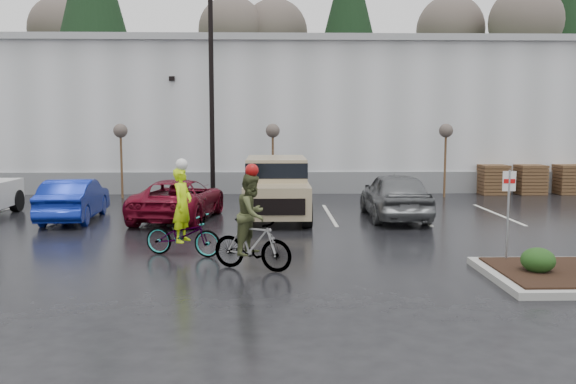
{
  "coord_description": "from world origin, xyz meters",
  "views": [
    {
      "loc": [
        -1.52,
        -13.27,
        3.27
      ],
      "look_at": [
        -1.08,
        3.84,
        1.3
      ],
      "focal_mm": 38.0,
      "sensor_mm": 36.0,
      "label": 1
    }
  ],
  "objects_px": {
    "car_grey": "(395,195)",
    "lamppost": "(211,62)",
    "pallet_stack_c": "(569,179)",
    "car_blue": "(74,199)",
    "sapling_east": "(446,135)",
    "sapling_west": "(121,135)",
    "pallet_stack_a": "(493,179)",
    "fire_lane_sign": "(508,205)",
    "cyclist_hivis": "(183,226)",
    "cyclist_olive": "(252,232)",
    "sapling_mid": "(273,135)",
    "car_red": "(179,199)",
    "suv_tan": "(276,188)",
    "pallet_stack_b": "(530,179)"
  },
  "relations": [
    {
      "from": "car_grey",
      "to": "lamppost",
      "type": "bearing_deg",
      "value": -35.84
    },
    {
      "from": "pallet_stack_c",
      "to": "car_blue",
      "type": "xyz_separation_m",
      "value": [
        -20.15,
        -6.93,
        0.03
      ]
    },
    {
      "from": "sapling_east",
      "to": "car_blue",
      "type": "height_order",
      "value": "sapling_east"
    },
    {
      "from": "sapling_west",
      "to": "pallet_stack_a",
      "type": "bearing_deg",
      "value": 3.47
    },
    {
      "from": "pallet_stack_c",
      "to": "fire_lane_sign",
      "type": "relative_size",
      "value": 0.61
    },
    {
      "from": "cyclist_hivis",
      "to": "car_blue",
      "type": "bearing_deg",
      "value": 55.69
    },
    {
      "from": "pallet_stack_a",
      "to": "cyclist_hivis",
      "type": "height_order",
      "value": "cyclist_hivis"
    },
    {
      "from": "pallet_stack_c",
      "to": "cyclist_olive",
      "type": "bearing_deg",
      "value": -134.95
    },
    {
      "from": "sapling_west",
      "to": "cyclist_hivis",
      "type": "xyz_separation_m",
      "value": [
        4.28,
        -11.5,
        -1.99
      ]
    },
    {
      "from": "fire_lane_sign",
      "to": "car_blue",
      "type": "xyz_separation_m",
      "value": [
        -11.95,
        6.87,
        -0.7
      ]
    },
    {
      "from": "sapling_mid",
      "to": "fire_lane_sign",
      "type": "relative_size",
      "value": 1.45
    },
    {
      "from": "pallet_stack_c",
      "to": "car_red",
      "type": "relative_size",
      "value": 0.27
    },
    {
      "from": "sapling_east",
      "to": "cyclist_hivis",
      "type": "relative_size",
      "value": 1.34
    },
    {
      "from": "lamppost",
      "to": "suv_tan",
      "type": "height_order",
      "value": "lamppost"
    },
    {
      "from": "car_blue",
      "to": "lamppost",
      "type": "bearing_deg",
      "value": -133.54
    },
    {
      "from": "pallet_stack_b",
      "to": "cyclist_olive",
      "type": "xyz_separation_m",
      "value": [
        -12.17,
        -13.99,
        0.19
      ]
    },
    {
      "from": "pallet_stack_b",
      "to": "car_red",
      "type": "height_order",
      "value": "car_red"
    },
    {
      "from": "car_red",
      "to": "cyclist_hivis",
      "type": "xyz_separation_m",
      "value": [
        0.95,
        -5.63,
        0.05
      ]
    },
    {
      "from": "sapling_mid",
      "to": "car_grey",
      "type": "bearing_deg",
      "value": -54.66
    },
    {
      "from": "sapling_west",
      "to": "pallet_stack_b",
      "type": "bearing_deg",
      "value": 3.14
    },
    {
      "from": "car_blue",
      "to": "pallet_stack_c",
      "type": "bearing_deg",
      "value": -164.49
    },
    {
      "from": "car_red",
      "to": "car_grey",
      "type": "distance_m",
      "value": 7.32
    },
    {
      "from": "sapling_mid",
      "to": "sapling_east",
      "type": "height_order",
      "value": "same"
    },
    {
      "from": "pallet_stack_c",
      "to": "pallet_stack_a",
      "type": "bearing_deg",
      "value": 180.0
    },
    {
      "from": "pallet_stack_b",
      "to": "pallet_stack_c",
      "type": "xyz_separation_m",
      "value": [
        1.8,
        0.0,
        0.0
      ]
    },
    {
      "from": "pallet_stack_b",
      "to": "car_red",
      "type": "xyz_separation_m",
      "value": [
        -14.87,
        -6.87,
        0.01
      ]
    },
    {
      "from": "car_red",
      "to": "fire_lane_sign",
      "type": "bearing_deg",
      "value": 148.61
    },
    {
      "from": "cyclist_hivis",
      "to": "suv_tan",
      "type": "bearing_deg",
      "value": -4.92
    },
    {
      "from": "sapling_east",
      "to": "pallet_stack_b",
      "type": "relative_size",
      "value": 2.37
    },
    {
      "from": "car_blue",
      "to": "cyclist_hivis",
      "type": "height_order",
      "value": "cyclist_hivis"
    },
    {
      "from": "lamppost",
      "to": "sapling_west",
      "type": "xyz_separation_m",
      "value": [
        -4.0,
        1.0,
        -2.96
      ]
    },
    {
      "from": "car_red",
      "to": "sapling_mid",
      "type": "bearing_deg",
      "value": -110.45
    },
    {
      "from": "sapling_mid",
      "to": "sapling_east",
      "type": "bearing_deg",
      "value": 0.0
    },
    {
      "from": "car_blue",
      "to": "car_grey",
      "type": "distance_m",
      "value": 10.8
    },
    {
      "from": "pallet_stack_b",
      "to": "car_grey",
      "type": "relative_size",
      "value": 0.29
    },
    {
      "from": "cyclist_olive",
      "to": "pallet_stack_a",
      "type": "bearing_deg",
      "value": -11.99
    },
    {
      "from": "fire_lane_sign",
      "to": "car_red",
      "type": "distance_m",
      "value": 10.97
    },
    {
      "from": "pallet_stack_a",
      "to": "pallet_stack_c",
      "type": "height_order",
      "value": "same"
    },
    {
      "from": "sapling_west",
      "to": "sapling_east",
      "type": "relative_size",
      "value": 1.0
    },
    {
      "from": "lamppost",
      "to": "car_red",
      "type": "relative_size",
      "value": 1.87
    },
    {
      "from": "car_red",
      "to": "cyclist_hivis",
      "type": "distance_m",
      "value": 5.71
    },
    {
      "from": "pallet_stack_c",
      "to": "car_blue",
      "type": "distance_m",
      "value": 21.31
    },
    {
      "from": "pallet_stack_a",
      "to": "car_grey",
      "type": "height_order",
      "value": "car_grey"
    },
    {
      "from": "pallet_stack_b",
      "to": "car_blue",
      "type": "bearing_deg",
      "value": -159.3
    },
    {
      "from": "car_red",
      "to": "suv_tan",
      "type": "xyz_separation_m",
      "value": [
        3.28,
        0.11,
        0.35
      ]
    },
    {
      "from": "pallet_stack_b",
      "to": "cyclist_hivis",
      "type": "bearing_deg",
      "value": -138.07
    },
    {
      "from": "suv_tan",
      "to": "sapling_east",
      "type": "bearing_deg",
      "value": 37.92
    },
    {
      "from": "suv_tan",
      "to": "fire_lane_sign",
      "type": "bearing_deg",
      "value": -53.64
    },
    {
      "from": "lamppost",
      "to": "pallet_stack_a",
      "type": "height_order",
      "value": "lamppost"
    },
    {
      "from": "sapling_mid",
      "to": "car_red",
      "type": "height_order",
      "value": "sapling_mid"
    }
  ]
}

